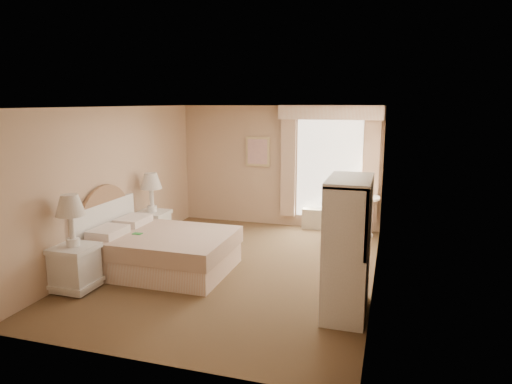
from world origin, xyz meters
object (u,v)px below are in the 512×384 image
(bed, at_px, (159,249))
(cafe_chair, at_px, (338,215))
(round_table, at_px, (360,209))
(armoire, at_px, (348,258))
(nightstand_far, at_px, (153,219))
(nightstand_near, at_px, (74,256))

(bed, bearing_deg, cafe_chair, 43.59)
(round_table, relative_size, armoire, 0.46)
(nightstand_far, relative_size, cafe_chair, 1.53)
(bed, xyz_separation_m, armoire, (2.94, -0.63, 0.37))
(bed, xyz_separation_m, nightstand_near, (-0.72, -1.05, 0.17))
(armoire, bearing_deg, nightstand_near, -173.49)
(nightstand_near, distance_m, armoire, 3.68)
(cafe_chair, xyz_separation_m, armoire, (0.47, -2.99, 0.21))
(nightstand_far, bearing_deg, bed, -56.74)
(nightstand_far, height_order, cafe_chair, nightstand_far)
(round_table, height_order, armoire, armoire)
(nightstand_near, height_order, nightstand_far, nightstand_near)
(nightstand_near, relative_size, armoire, 0.79)
(cafe_chair, height_order, armoire, armoire)
(nightstand_far, height_order, armoire, armoire)
(bed, distance_m, nightstand_far, 1.31)
(nightstand_near, height_order, armoire, armoire)
(cafe_chair, relative_size, armoire, 0.50)
(nightstand_far, relative_size, armoire, 0.77)
(round_table, height_order, cafe_chair, cafe_chair)
(armoire, bearing_deg, round_table, 91.64)
(nightstand_near, bearing_deg, bed, 55.78)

